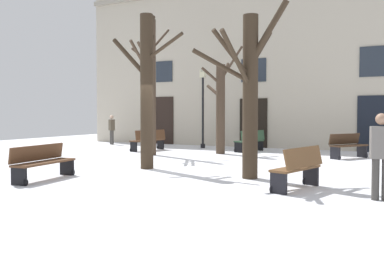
{
  "coord_description": "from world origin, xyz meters",
  "views": [
    {
      "loc": [
        6.2,
        -10.74,
        1.66
      ],
      "look_at": [
        0.0,
        1.67,
        1.16
      ],
      "focal_mm": 38.25,
      "sensor_mm": 36.0,
      "label": 1
    }
  ],
  "objects": [
    {
      "name": "ground_plane",
      "position": [
        0.0,
        0.0,
        0.0
      ],
      "size": [
        30.73,
        30.73,
        0.0
      ],
      "primitive_type": "plane",
      "color": "white"
    },
    {
      "name": "building_facade",
      "position": [
        0.0,
        8.52,
        4.18
      ],
      "size": [
        19.2,
        0.6,
        8.26
      ],
      "color": "#BCB29E",
      "rests_on": "ground"
    },
    {
      "name": "tree_center",
      "position": [
        2.88,
        -0.84,
        2.29
      ],
      "size": [
        2.21,
        2.33,
        4.42
      ],
      "color": "#382B1E",
      "rests_on": "ground"
    },
    {
      "name": "tree_near_facade",
      "position": [
        -2.46,
        3.01,
        2.81
      ],
      "size": [
        0.61,
        2.55,
        5.34
      ],
      "color": "#423326",
      "rests_on": "ground"
    },
    {
      "name": "tree_foreground",
      "position": [
        -0.25,
        4.78,
        2.04
      ],
      "size": [
        1.68,
        1.79,
        4.4
      ],
      "color": "#423326",
      "rests_on": "ground"
    },
    {
      "name": "tree_right_of_center",
      "position": [
        -0.48,
        -0.41,
        2.45
      ],
      "size": [
        2.46,
        1.2,
        4.78
      ],
      "color": "#382B1E",
      "rests_on": "ground"
    },
    {
      "name": "streetlamp",
      "position": [
        -2.04,
        6.9,
        2.32
      ],
      "size": [
        0.3,
        0.3,
        3.78
      ],
      "color": "black",
      "rests_on": "ground"
    },
    {
      "name": "bench_near_center_tree",
      "position": [
        4.31,
        -1.82,
        0.48
      ],
      "size": [
        0.88,
        1.61,
        0.94
      ],
      "rotation": [
        0.0,
        0.0,
        4.43
      ],
      "color": "brown",
      "rests_on": "ground"
    },
    {
      "name": "bench_near_lamp",
      "position": [
        -3.64,
        4.63,
        0.48
      ],
      "size": [
        0.83,
        1.88,
        0.93
      ],
      "rotation": [
        0.0,
        0.0,
        4.5
      ],
      "color": "#51331E",
      "rests_on": "ground"
    },
    {
      "name": "bench_far_corner",
      "position": [
        0.56,
        6.19,
        0.47
      ],
      "size": [
        0.98,
        1.62,
        0.92
      ],
      "rotation": [
        0.0,
        0.0,
        4.35
      ],
      "color": "#2D4C33",
      "rests_on": "ground"
    },
    {
      "name": "bench_by_litter_bin",
      "position": [
        4.62,
        5.28,
        0.47
      ],
      "size": [
        1.3,
        1.57,
        0.91
      ],
      "rotation": [
        0.0,
        0.0,
        0.97
      ],
      "color": "#3D2819",
      "rests_on": "ground"
    },
    {
      "name": "bench_facing_shops",
      "position": [
        -1.67,
        -3.33,
        0.45
      ],
      "size": [
        0.68,
        1.89,
        0.87
      ],
      "rotation": [
        0.0,
        0.0,
        1.67
      ],
      "color": "#51331E",
      "rests_on": "ground"
    },
    {
      "name": "person_crossing_plaza",
      "position": [
        5.95,
        -2.22,
        0.92
      ],
      "size": [
        0.42,
        0.3,
        1.66
      ],
      "rotation": [
        0.0,
        0.0,
        0.22
      ],
      "color": "#403D3A",
      "rests_on": "ground"
    },
    {
      "name": "person_near_bench",
      "position": [
        -7.32,
        6.77,
        0.86
      ],
      "size": [
        0.44,
        0.39,
        1.56
      ],
      "rotation": [
        0.0,
        0.0,
        5.73
      ],
      "color": "#403D3A",
      "rests_on": "ground"
    }
  ]
}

